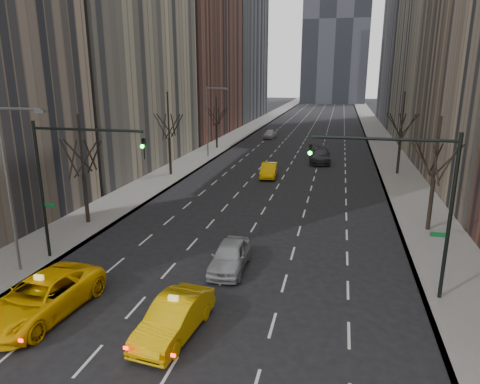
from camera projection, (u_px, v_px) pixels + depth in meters
The scene contains 18 objects.
sidewalk_left at pixel (242, 133), 80.28m from camera, with size 4.50×320.00×0.15m, color slate.
sidewalk_right at pixel (378, 137), 74.91m from camera, with size 4.50×320.00×0.15m, color slate.
bld_left_far at pixel (184, 5), 72.74m from camera, with size 14.00×28.00×44.00m, color brown.
tree_lw_b at pixel (84, 174), 30.43m from camera, with size 3.36×3.50×7.82m.
tree_lw_c at pixel (169, 138), 45.37m from camera, with size 3.36×3.50×8.74m.
tree_lw_d at pixel (217, 124), 62.40m from camera, with size 3.36×3.50×7.36m.
tree_rw_b at pixel (434, 180), 28.93m from camera, with size 3.36×3.50×7.82m.
tree_rw_c at pixel (401, 138), 45.75m from camera, with size 3.36×3.50×8.74m.
traffic_mast_left at pixel (65, 170), 23.69m from camera, with size 6.69×0.39×8.00m.
traffic_mast_right at pixel (414, 189), 19.70m from camera, with size 6.69×0.39×8.00m.
streetlight_near at pixel (12, 174), 22.16m from camera, with size 2.83×0.22×9.00m.
streetlight_far at pixel (210, 115), 55.03m from camera, with size 2.83×0.22×9.00m.
taxi_suv at pixel (41, 297), 19.26m from camera, with size 2.92×6.34×1.76m, color #FFBE05.
taxi_sedan at pixel (174, 318), 17.80m from camera, with size 1.69×4.84×1.59m, color #DDA504.
silver_sedan_ahead at pixel (230, 256), 23.91m from camera, with size 1.86×4.61×1.57m, color #96999D.
far_taxi at pixel (269, 170), 45.54m from camera, with size 1.59×4.56×1.50m, color #FFB705.
far_suv_grey at pixel (321, 155), 53.17m from camera, with size 2.43×5.99×1.74m, color #2C2D31.
far_car_white at pixel (270, 134), 73.64m from camera, with size 1.71×4.26×1.45m, color silver.
Camera 1 is at (5.61, -8.37, 10.58)m, focal length 32.00 mm.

